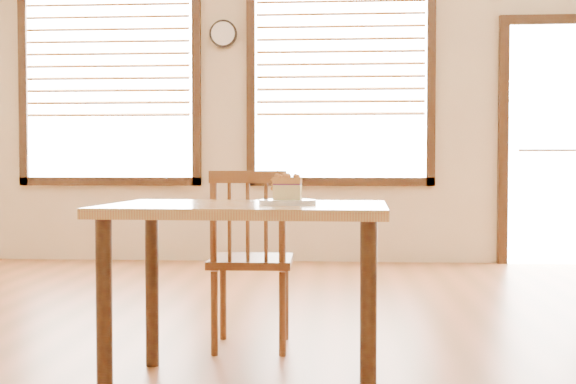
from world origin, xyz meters
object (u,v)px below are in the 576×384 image
at_px(cafe_table_main, 247,231).
at_px(plate, 288,202).
at_px(cake_slice, 287,186).
at_px(wall_clock, 223,34).
at_px(cafe_chair_main, 251,258).

distance_m(cafe_table_main, plate, 0.20).
height_order(cafe_table_main, cake_slice, cake_slice).
bearing_deg(wall_clock, cafe_chair_main, -79.05).
height_order(wall_clock, cake_slice, wall_clock).
xyz_separation_m(wall_clock, cake_slice, (0.86, -3.93, -1.33)).
distance_m(wall_clock, cafe_table_main, 4.25).
distance_m(cafe_table_main, cafe_chair_main, 0.67).
bearing_deg(wall_clock, plate, -77.71).
height_order(cafe_table_main, plate, plate).
bearing_deg(cafe_chair_main, plate, 107.32).
bearing_deg(plate, cake_slice, 137.94).
relative_size(wall_clock, cake_slice, 2.09).
bearing_deg(plate, cafe_table_main, 172.74).
distance_m(cafe_chair_main, cake_slice, 0.79).
bearing_deg(cake_slice, wall_clock, 105.10).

